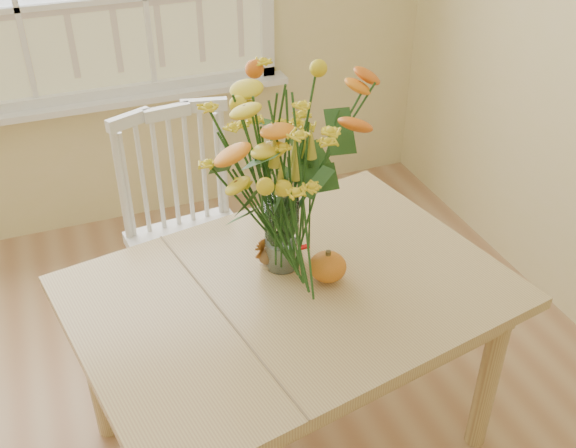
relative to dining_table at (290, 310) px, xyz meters
name	(u,v)px	position (x,y,z in m)	size (l,w,h in m)	color
dining_table	(290,310)	(0.00, 0.00, 0.00)	(1.43, 1.14, 0.69)	tan
windsor_chair	(186,223)	(-0.17, 0.68, -0.05)	(0.49, 0.47, 0.97)	white
flower_vase	(281,165)	(0.02, 0.12, 0.45)	(0.51, 0.51, 0.60)	white
pumpkin	(328,268)	(0.12, -0.01, 0.14)	(0.12, 0.12, 0.09)	#C26E16
turkey_figurine	(269,255)	(-0.02, 0.13, 0.13)	(0.09, 0.09, 0.10)	#CCB78C
dark_gourd	(282,253)	(0.02, 0.12, 0.13)	(0.13, 0.10, 0.08)	#38160F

